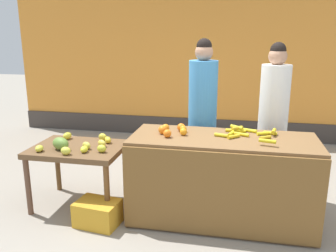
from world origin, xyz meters
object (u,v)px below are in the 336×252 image
(produce_crate, at_px, (98,213))
(produce_sack, at_px, (157,168))
(vendor_woman_white_shirt, at_px, (273,122))
(vendor_woman_blue_shirt, at_px, (202,118))

(produce_crate, xyz_separation_m, produce_sack, (0.39, 1.08, 0.12))
(produce_crate, bearing_deg, vendor_woman_white_shirt, 31.17)
(vendor_woman_white_shirt, bearing_deg, produce_crate, -148.83)
(vendor_woman_blue_shirt, distance_m, produce_crate, 1.63)
(vendor_woman_blue_shirt, relative_size, produce_crate, 4.32)
(vendor_woman_blue_shirt, xyz_separation_m, produce_crate, (-0.97, -1.02, -0.83))
(vendor_woman_blue_shirt, height_order, vendor_woman_white_shirt, vendor_woman_blue_shirt)
(produce_crate, bearing_deg, produce_sack, 70.09)
(produce_crate, distance_m, produce_sack, 1.15)
(vendor_woman_blue_shirt, distance_m, produce_sack, 0.92)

